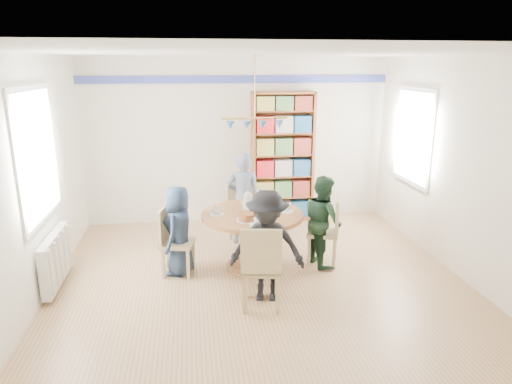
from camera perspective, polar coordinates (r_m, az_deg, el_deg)
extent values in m
plane|color=tan|center=(5.67, 0.60, -11.38)|extent=(5.00, 5.00, 0.00)
plane|color=white|center=(5.05, 0.69, 17.07)|extent=(5.00, 5.00, 0.00)
plane|color=white|center=(7.63, -2.31, 6.38)|extent=(5.00, 0.00, 5.00)
plane|color=white|center=(2.88, 8.55, -9.63)|extent=(5.00, 0.00, 5.00)
plane|color=white|center=(5.41, -26.51, 0.90)|extent=(0.00, 5.00, 5.00)
plane|color=white|center=(6.10, 24.55, 2.64)|extent=(0.00, 5.00, 5.00)
cube|color=#323A8B|center=(7.51, -2.38, 13.90)|extent=(5.00, 0.02, 0.12)
cube|color=white|center=(5.64, -25.77, 4.13)|extent=(0.03, 1.32, 1.52)
cube|color=white|center=(5.63, -25.58, 4.14)|extent=(0.01, 1.20, 1.40)
cube|color=white|center=(7.16, 19.09, 6.56)|extent=(0.03, 1.12, 1.42)
cube|color=white|center=(7.16, 18.94, 6.56)|extent=(0.01, 1.00, 1.30)
cylinder|color=gold|center=(5.55, -0.15, 13.06)|extent=(0.01, 0.01, 0.75)
cylinder|color=gold|center=(5.58, -0.15, 9.21)|extent=(0.80, 0.02, 0.02)
cone|color=teal|center=(5.55, -3.25, 8.33)|extent=(0.11, 0.11, 0.10)
cone|color=teal|center=(5.58, -1.18, 8.38)|extent=(0.11, 0.11, 0.10)
cone|color=teal|center=(5.60, 0.87, 8.42)|extent=(0.11, 0.11, 0.10)
cone|color=teal|center=(5.64, 2.90, 8.44)|extent=(0.11, 0.11, 0.10)
cube|color=silver|center=(5.96, -23.75, -7.67)|extent=(0.10, 1.00, 0.60)
cube|color=silver|center=(5.59, -24.19, -9.26)|extent=(0.02, 0.06, 0.56)
cube|color=silver|center=(5.77, -23.68, -8.44)|extent=(0.02, 0.06, 0.56)
cube|color=silver|center=(5.95, -23.19, -7.67)|extent=(0.02, 0.06, 0.56)
cube|color=silver|center=(6.12, -22.74, -6.94)|extent=(0.02, 0.06, 0.56)
cube|color=silver|center=(6.30, -22.31, -6.26)|extent=(0.02, 0.06, 0.56)
cylinder|color=olive|center=(5.82, -0.47, -2.88)|extent=(1.30, 1.30, 0.05)
cylinder|color=olive|center=(5.95, -0.46, -6.31)|extent=(0.16, 0.16, 0.70)
cylinder|color=olive|center=(6.08, -0.45, -9.20)|extent=(0.70, 0.70, 0.04)
cube|color=tan|center=(5.84, -9.73, -6.33)|extent=(0.46, 0.46, 0.05)
cube|color=tan|center=(5.81, -11.49, -4.16)|extent=(0.12, 0.38, 0.46)
cube|color=tan|center=(5.76, -8.49, -8.95)|extent=(0.04, 0.04, 0.39)
cube|color=tan|center=(6.03, -7.85, -7.74)|extent=(0.04, 0.04, 0.39)
cube|color=tan|center=(5.83, -11.49, -8.77)|extent=(0.04, 0.04, 0.39)
cube|color=tan|center=(6.10, -10.72, -7.59)|extent=(0.04, 0.04, 0.39)
cube|color=tan|center=(6.13, 8.36, -5.02)|extent=(0.52, 0.52, 0.05)
cube|color=tan|center=(6.04, 10.16, -3.01)|extent=(0.18, 0.39, 0.48)
cube|color=tan|center=(6.37, 6.93, -6.31)|extent=(0.05, 0.05, 0.41)
cube|color=tan|center=(6.07, 6.62, -7.43)|extent=(0.05, 0.05, 0.41)
cube|color=tan|center=(6.36, 9.86, -6.49)|extent=(0.05, 0.05, 0.41)
cube|color=tan|center=(6.06, 9.70, -7.63)|extent=(0.05, 0.05, 0.41)
cube|color=tan|center=(6.78, -1.33, -2.71)|extent=(0.53, 0.53, 0.05)
cube|color=tan|center=(6.86, -2.06, -0.33)|extent=(0.40, 0.18, 0.49)
cube|color=tan|center=(6.64, -1.94, -5.22)|extent=(0.05, 0.05, 0.42)
cube|color=tan|center=(6.79, 0.59, -4.74)|extent=(0.05, 0.05, 0.42)
cube|color=tan|center=(6.92, -3.18, -4.35)|extent=(0.05, 0.05, 0.42)
cube|color=tan|center=(7.06, -0.73, -3.91)|extent=(0.05, 0.05, 0.42)
cube|color=tan|center=(5.00, 0.67, -9.42)|extent=(0.49, 0.49, 0.05)
cube|color=tan|center=(4.72, 0.67, -7.61)|extent=(0.43, 0.11, 0.51)
cube|color=tan|center=(5.26, 2.60, -10.99)|extent=(0.05, 0.05, 0.44)
cube|color=tan|center=(5.26, -1.24, -10.96)|extent=(0.05, 0.05, 0.44)
cube|color=tan|center=(4.95, 2.70, -12.78)|extent=(0.05, 0.05, 0.44)
cube|color=tan|center=(4.95, -1.40, -12.75)|extent=(0.05, 0.05, 0.44)
imported|color=#1C293E|center=(5.80, -9.63, -4.76)|extent=(0.52, 0.65, 1.15)
imported|color=black|center=(6.05, 8.36, -3.55)|extent=(0.55, 0.66, 1.21)
imported|color=gray|center=(6.67, -1.57, -0.85)|extent=(0.54, 0.40, 1.36)
imported|color=black|center=(5.07, 1.39, -6.80)|extent=(0.91, 0.65, 1.28)
cube|color=brown|center=(7.55, -0.37, 4.22)|extent=(0.04, 0.31, 2.16)
cube|color=brown|center=(7.75, 6.92, 4.40)|extent=(0.04, 0.31, 2.16)
cube|color=brown|center=(7.50, 3.45, 12.30)|extent=(1.03, 0.31, 0.04)
cube|color=brown|center=(7.90, 3.21, -3.17)|extent=(1.03, 0.31, 0.06)
cube|color=brown|center=(7.77, 3.11, 4.53)|extent=(1.03, 0.02, 2.16)
cube|color=brown|center=(7.79, 3.25, -0.51)|extent=(0.97, 0.29, 0.03)
cube|color=brown|center=(7.70, 3.29, 2.07)|extent=(0.97, 0.29, 0.03)
cube|color=brown|center=(7.62, 3.33, 4.70)|extent=(0.97, 0.29, 0.03)
cube|color=brown|center=(7.56, 3.37, 7.39)|extent=(0.97, 0.29, 0.03)
cube|color=brown|center=(7.52, 3.42, 10.11)|extent=(0.97, 0.29, 0.03)
cube|color=#B41B23|center=(7.78, 1.02, -2.18)|extent=(0.28, 0.23, 0.27)
cube|color=silver|center=(7.83, 3.25, -2.08)|extent=(0.28, 0.23, 0.27)
cube|color=#21507C|center=(7.90, 5.45, -1.97)|extent=(0.28, 0.23, 0.27)
cube|color=tan|center=(7.68, 1.03, 0.40)|extent=(0.28, 0.23, 0.27)
cube|color=#507843|center=(7.73, 3.29, 0.49)|extent=(0.28, 0.23, 0.27)
cube|color=maroon|center=(7.80, 5.52, 0.57)|extent=(0.28, 0.23, 0.27)
cube|color=#B41B23|center=(7.59, 1.05, 3.03)|extent=(0.28, 0.23, 0.27)
cube|color=silver|center=(7.65, 3.34, 3.10)|extent=(0.28, 0.23, 0.27)
cube|color=#21507C|center=(7.71, 5.59, 3.16)|extent=(0.28, 0.23, 0.27)
cube|color=tan|center=(7.52, 1.06, 5.72)|extent=(0.28, 0.23, 0.27)
cube|color=#507843|center=(7.58, 3.38, 5.76)|extent=(0.28, 0.23, 0.27)
cube|color=maroon|center=(7.64, 5.66, 5.80)|extent=(0.28, 0.23, 0.27)
cube|color=#B41B23|center=(7.47, 1.07, 8.44)|extent=(0.28, 0.23, 0.27)
cube|color=silver|center=(7.52, 3.42, 8.47)|extent=(0.28, 0.23, 0.27)
cube|color=#21507C|center=(7.59, 5.73, 8.49)|extent=(0.28, 0.23, 0.27)
cube|color=tan|center=(7.43, 1.09, 11.04)|extent=(0.28, 0.23, 0.22)
cube|color=#507843|center=(7.49, 3.47, 11.04)|extent=(0.28, 0.23, 0.22)
cube|color=maroon|center=(7.56, 5.80, 11.04)|extent=(0.28, 0.23, 0.22)
cylinder|color=white|center=(5.85, -1.03, -1.39)|extent=(0.11, 0.11, 0.23)
sphere|color=white|center=(5.81, -1.04, -0.32)|extent=(0.08, 0.08, 0.08)
cylinder|color=silver|center=(5.90, 0.46, -1.04)|extent=(0.07, 0.07, 0.26)
cylinder|color=teal|center=(5.86, 0.47, 0.28)|extent=(0.03, 0.03, 0.03)
cylinder|color=white|center=(6.07, -0.37, -1.81)|extent=(0.28, 0.28, 0.01)
cylinder|color=brown|center=(6.05, -0.37, -1.37)|extent=(0.23, 0.23, 0.08)
cylinder|color=white|center=(5.54, -1.03, -3.54)|extent=(0.28, 0.28, 0.01)
cylinder|color=brown|center=(5.52, -1.04, -3.07)|extent=(0.23, 0.23, 0.08)
cylinder|color=white|center=(5.77, -4.92, -2.80)|extent=(0.19, 0.19, 0.01)
imported|color=white|center=(5.76, -4.93, -2.41)|extent=(0.12, 0.12, 0.09)
cylinder|color=white|center=(5.89, 3.89, -2.40)|extent=(0.19, 0.19, 0.01)
imported|color=white|center=(5.88, 3.89, -2.03)|extent=(0.09, 0.09, 0.09)
cylinder|color=white|center=(6.24, -1.04, -1.32)|extent=(0.19, 0.19, 0.01)
imported|color=white|center=(6.23, -1.04, -0.96)|extent=(0.12, 0.12, 0.09)
cylinder|color=white|center=(5.39, 0.19, -4.08)|extent=(0.19, 0.19, 0.01)
imported|color=white|center=(5.38, 0.19, -3.69)|extent=(0.09, 0.09, 0.09)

